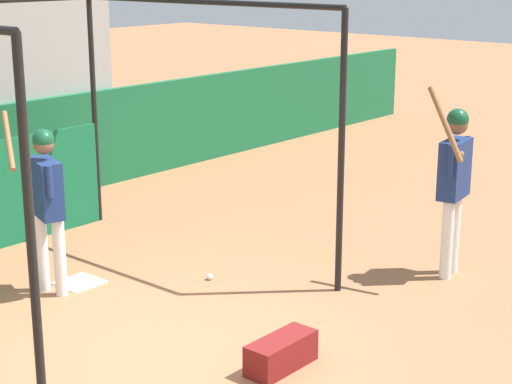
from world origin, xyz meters
TOP-DOWN VIEW (x-y plane):
  - ground_plane at (0.00, 0.00)m, footprint 60.00×60.00m
  - batting_cage at (0.34, 3.03)m, footprint 3.86×4.05m
  - home_plate at (0.55, 2.03)m, footprint 0.44×0.44m
  - player_batter at (0.20, 2.04)m, footprint 0.56×0.96m
  - player_waiting at (3.41, -0.92)m, footprint 0.77×0.54m
  - equipment_bag at (0.43, -0.92)m, footprint 0.70×0.28m
  - baseball at (1.56, 1.02)m, footprint 0.07×0.07m

SIDE VIEW (x-z plane):
  - ground_plane at x=0.00m, z-range 0.00..0.00m
  - home_plate at x=0.55m, z-range 0.00..0.02m
  - baseball at x=1.56m, z-range 0.00..0.07m
  - equipment_bag at x=0.43m, z-range 0.00..0.28m
  - player_batter at x=0.20m, z-range 0.13..2.03m
  - player_waiting at x=3.41m, z-range 0.09..2.25m
  - batting_cage at x=0.34m, z-range -0.22..2.78m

